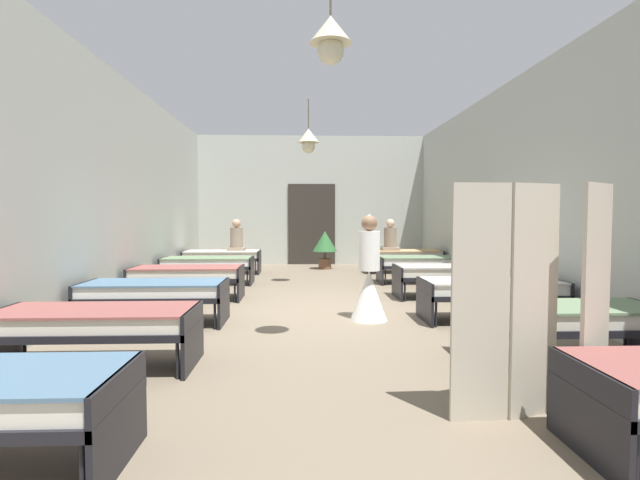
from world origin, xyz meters
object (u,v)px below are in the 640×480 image
Objects in this scene: bed_left_row_2 at (155,292)px; bed_right_row_4 at (422,263)px; bed_right_row_3 at (449,273)px; bed_left_row_5 at (222,256)px; nurse_near_aisle at (369,283)px; potted_plant at (325,244)px; bed_left_row_1 at (95,323)px; bed_left_row_3 at (187,274)px; privacy_screen at (537,302)px; bed_right_row_1 at (565,319)px; bed_left_row_4 at (208,264)px; patient_seated_secondary at (390,239)px; bed_right_row_2 at (491,289)px; bed_right_row_5 at (404,255)px; patient_seated_primary at (237,239)px.

bed_right_row_4 is (4.62, 3.80, 0.00)m from bed_left_row_2.
bed_right_row_3 is 1.00× the size of bed_left_row_5.
potted_plant is (-0.29, 6.50, 0.16)m from nurse_near_aisle.
bed_left_row_1 is 1.83× the size of potted_plant.
privacy_screen is at bearing -54.30° from bed_left_row_3.
bed_right_row_1 is 8.74m from potted_plant.
bed_left_row_2 and bed_left_row_4 have the same top height.
patient_seated_secondary is at bearing 41.71° from bed_left_row_3.
bed_right_row_2 is 1.90m from bed_right_row_3.
bed_right_row_3 is at bearing -39.44° from bed_left_row_5.
bed_right_row_2 is 1.00× the size of bed_right_row_5.
bed_left_row_1 is 1.28× the size of nurse_near_aisle.
bed_right_row_3 is 2.38× the size of patient_seated_secondary.
potted_plant is at bearing 155.47° from bed_right_row_5.
bed_right_row_2 and bed_left_row_4 have the same top height.
bed_left_row_1 is at bearing -90.00° from bed_left_row_4.
bed_right_row_1 is at bearing -50.97° from bed_left_row_4.
nurse_near_aisle is at bearing -114.57° from bed_right_row_4.
bed_left_row_2 is 5.81m from patient_seated_primary.
bed_right_row_1 is 7.63m from patient_seated_secondary.
privacy_screen is (3.67, -3.21, 0.41)m from bed_left_row_2.
bed_right_row_3 is (0.00, 3.80, 0.00)m from bed_right_row_1.
bed_left_row_4 is 7.92m from privacy_screen.
bed_left_row_1 is at bearing 141.00° from privacy_screen.
bed_right_row_3 is 5.98m from bed_left_row_5.
bed_left_row_3 is at bearing -90.00° from bed_left_row_4.
bed_right_row_5 is at bearing -1.03° from patient_seated_secondary.
bed_right_row_5 is at bearing 22.35° from bed_left_row_4.
bed_left_row_4 is at bearing -133.26° from potted_plant.
bed_right_row_5 is at bearing 0.00° from bed_left_row_5.
bed_left_row_5 is at bearing 129.03° from bed_right_row_2.
bed_right_row_5 is (0.00, 5.70, 0.00)m from bed_right_row_2.
patient_seated_primary reaches higher than bed_right_row_3.
bed_right_row_4 is 1.99m from patient_seated_secondary.
bed_left_row_5 is at bearing 180.00° from bed_right_row_5.
privacy_screen is (3.67, -5.11, 0.41)m from bed_left_row_3.
potted_plant is at bearing 19.82° from patient_seated_primary.
patient_seated_secondary is (4.27, 7.61, 0.43)m from bed_left_row_1.
bed_right_row_3 is 1.00× the size of bed_right_row_4.
bed_left_row_1 is 2.38× the size of patient_seated_secondary.
bed_right_row_4 is at bearing 90.00° from bed_right_row_1.
privacy_screen is (0.74, -3.31, 0.32)m from nurse_near_aisle.
bed_right_row_1 is 1.00× the size of bed_right_row_3.
bed_left_row_3 is (0.00, 1.90, 0.00)m from bed_left_row_2.
bed_right_row_5 is at bearing 50.97° from bed_left_row_2.
bed_left_row_3 and bed_right_row_5 have the same top height.
bed_right_row_3 is at bearing -90.00° from bed_right_row_5.
bed_right_row_4 is 1.12× the size of privacy_screen.
patient_seated_primary is (0.35, 1.98, 0.43)m from bed_left_row_4.
bed_left_row_5 is at bearing -161.08° from potted_plant.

